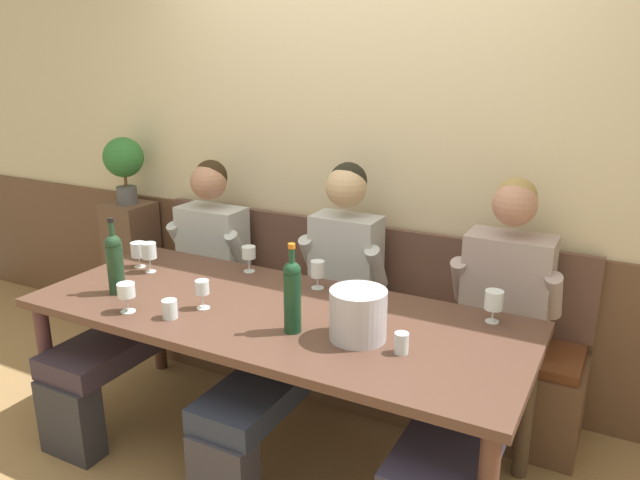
{
  "coord_description": "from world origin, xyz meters",
  "views": [
    {
      "loc": [
        1.38,
        -2.03,
        1.87
      ],
      "look_at": [
        0.07,
        0.44,
        1.01
      ],
      "focal_mm": 34.46,
      "sensor_mm": 36.0,
      "label": 1
    }
  ],
  "objects_px": {
    "person_left_seat": "(315,307)",
    "wine_bottle_green_tall": "(292,294)",
    "potted_plant": "(124,161)",
    "wine_glass_near_bucket": "(202,288)",
    "person_right_seat": "(487,345)",
    "wall_bench": "(341,342)",
    "wine_glass_right_end": "(494,301)",
    "wine_bottle_clear_water": "(115,262)",
    "ice_bucket": "(358,315)",
    "water_tumbler_left": "(402,343)",
    "water_tumbler_center": "(170,309)",
    "wine_glass_center_front": "(126,292)",
    "dining_table": "(273,325)",
    "wine_glass_center_rear": "(138,251)",
    "person_center_left_seat": "(173,283)",
    "wine_glass_mid_right": "(318,270)",
    "wine_glass_mid_left": "(249,253)",
    "wine_glass_by_bottle": "(149,252)"
  },
  "relations": [
    {
      "from": "wine_glass_near_bucket",
      "to": "wine_glass_by_bottle",
      "type": "bearing_deg",
      "value": 155.29
    },
    {
      "from": "person_right_seat",
      "to": "wine_glass_near_bucket",
      "type": "relative_size",
      "value": 9.97
    },
    {
      "from": "wine_glass_near_bucket",
      "to": "water_tumbler_left",
      "type": "relative_size",
      "value": 1.59
    },
    {
      "from": "person_left_seat",
      "to": "water_tumbler_center",
      "type": "height_order",
      "value": "person_left_seat"
    },
    {
      "from": "wall_bench",
      "to": "potted_plant",
      "type": "distance_m",
      "value": 1.83
    },
    {
      "from": "person_right_seat",
      "to": "wine_glass_near_bucket",
      "type": "bearing_deg",
      "value": -158.34
    },
    {
      "from": "person_right_seat",
      "to": "wine_glass_center_rear",
      "type": "relative_size",
      "value": 9.69
    },
    {
      "from": "person_center_left_seat",
      "to": "wine_bottle_clear_water",
      "type": "height_order",
      "value": "person_center_left_seat"
    },
    {
      "from": "wine_bottle_green_tall",
      "to": "potted_plant",
      "type": "xyz_separation_m",
      "value": [
        -1.78,
        0.89,
        0.26
      ]
    },
    {
      "from": "wine_glass_center_front",
      "to": "water_tumbler_center",
      "type": "bearing_deg",
      "value": 10.09
    },
    {
      "from": "person_center_left_seat",
      "to": "wine_bottle_clear_water",
      "type": "bearing_deg",
      "value": -79.13
    },
    {
      "from": "person_center_left_seat",
      "to": "wine_glass_mid_right",
      "type": "relative_size",
      "value": 9.5
    },
    {
      "from": "person_center_left_seat",
      "to": "water_tumbler_center",
      "type": "distance_m",
      "value": 0.81
    },
    {
      "from": "wine_glass_right_end",
      "to": "wine_glass_center_front",
      "type": "bearing_deg",
      "value": -155.96
    },
    {
      "from": "wine_glass_right_end",
      "to": "wine_glass_center_rear",
      "type": "distance_m",
      "value": 1.85
    },
    {
      "from": "person_left_seat",
      "to": "potted_plant",
      "type": "distance_m",
      "value": 1.76
    },
    {
      "from": "person_left_seat",
      "to": "wine_bottle_clear_water",
      "type": "xyz_separation_m",
      "value": [
        -0.8,
        -0.51,
        0.26
      ]
    },
    {
      "from": "person_center_left_seat",
      "to": "wine_glass_near_bucket",
      "type": "xyz_separation_m",
      "value": [
        0.58,
        -0.45,
        0.24
      ]
    },
    {
      "from": "wine_glass_center_front",
      "to": "wine_glass_mid_left",
      "type": "xyz_separation_m",
      "value": [
        0.19,
        0.69,
        0.01
      ]
    },
    {
      "from": "wine_glass_center_front",
      "to": "wine_bottle_green_tall",
      "type": "bearing_deg",
      "value": 12.92
    },
    {
      "from": "wine_glass_center_front",
      "to": "wine_glass_near_bucket",
      "type": "bearing_deg",
      "value": 34.48
    },
    {
      "from": "dining_table",
      "to": "water_tumbler_center",
      "type": "distance_m",
      "value": 0.47
    },
    {
      "from": "person_right_seat",
      "to": "potted_plant",
      "type": "xyz_separation_m",
      "value": [
        -2.48,
        0.41,
        0.55
      ]
    },
    {
      "from": "wine_glass_mid_right",
      "to": "potted_plant",
      "type": "xyz_separation_m",
      "value": [
        -1.65,
        0.41,
        0.34
      ]
    },
    {
      "from": "wine_bottle_green_tall",
      "to": "person_center_left_seat",
      "type": "bearing_deg",
      "value": 156.18
    },
    {
      "from": "water_tumbler_left",
      "to": "wine_glass_near_bucket",
      "type": "bearing_deg",
      "value": -178.89
    },
    {
      "from": "wine_glass_near_bucket",
      "to": "person_right_seat",
      "type": "bearing_deg",
      "value": 21.66
    },
    {
      "from": "person_left_seat",
      "to": "wine_glass_mid_left",
      "type": "bearing_deg",
      "value": 175.45
    },
    {
      "from": "water_tumbler_left",
      "to": "potted_plant",
      "type": "bearing_deg",
      "value": 159.16
    },
    {
      "from": "wall_bench",
      "to": "wine_glass_mid_left",
      "type": "distance_m",
      "value": 0.77
    },
    {
      "from": "person_right_seat",
      "to": "water_tumbler_left",
      "type": "relative_size",
      "value": 15.89
    },
    {
      "from": "water_tumbler_left",
      "to": "water_tumbler_center",
      "type": "relative_size",
      "value": 1.01
    },
    {
      "from": "water_tumbler_center",
      "to": "ice_bucket",
      "type": "bearing_deg",
      "value": 14.01
    },
    {
      "from": "potted_plant",
      "to": "wine_glass_center_front",
      "type": "bearing_deg",
      "value": -45.9
    },
    {
      "from": "person_left_seat",
      "to": "wine_bottle_green_tall",
      "type": "height_order",
      "value": "person_left_seat"
    },
    {
      "from": "wall_bench",
      "to": "wine_glass_right_end",
      "type": "relative_size",
      "value": 18.11
    },
    {
      "from": "person_center_left_seat",
      "to": "wine_glass_near_bucket",
      "type": "relative_size",
      "value": 9.97
    },
    {
      "from": "wine_glass_right_end",
      "to": "wall_bench",
      "type": "bearing_deg",
      "value": 157.46
    },
    {
      "from": "wine_bottle_green_tall",
      "to": "wine_glass_mid_left",
      "type": "relative_size",
      "value": 2.76
    },
    {
      "from": "wine_bottle_green_tall",
      "to": "wine_glass_near_bucket",
      "type": "height_order",
      "value": "wine_bottle_green_tall"
    },
    {
      "from": "water_tumbler_left",
      "to": "potted_plant",
      "type": "height_order",
      "value": "potted_plant"
    },
    {
      "from": "ice_bucket",
      "to": "water_tumbler_left",
      "type": "xyz_separation_m",
      "value": [
        0.2,
        -0.03,
        -0.06
      ]
    },
    {
      "from": "wall_bench",
      "to": "wine_bottle_green_tall",
      "type": "relative_size",
      "value": 6.75
    },
    {
      "from": "water_tumbler_left",
      "to": "water_tumbler_center",
      "type": "bearing_deg",
      "value": -170.5
    },
    {
      "from": "dining_table",
      "to": "wine_glass_by_bottle",
      "type": "relative_size",
      "value": 14.31
    },
    {
      "from": "wine_bottle_clear_water",
      "to": "wine_glass_center_front",
      "type": "height_order",
      "value": "wine_bottle_clear_water"
    },
    {
      "from": "person_left_seat",
      "to": "wine_glass_near_bucket",
      "type": "distance_m",
      "value": 0.6
    },
    {
      "from": "wine_glass_center_rear",
      "to": "wine_glass_mid_right",
      "type": "xyz_separation_m",
      "value": [
        0.99,
        0.18,
        -0.0
      ]
    },
    {
      "from": "person_right_seat",
      "to": "potted_plant",
      "type": "distance_m",
      "value": 2.57
    },
    {
      "from": "person_center_left_seat",
      "to": "person_right_seat",
      "type": "bearing_deg",
      "value": 0.59
    }
  ]
}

